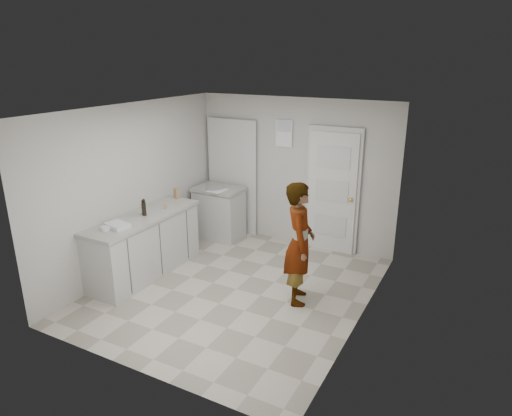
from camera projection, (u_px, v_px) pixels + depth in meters
The scene contains 12 objects.
ground at pixel (236, 289), 6.44m from camera, with size 4.00×4.00×0.00m, color gray.
room_shell at pixel (284, 185), 7.82m from camera, with size 4.00×4.00×4.00m.
main_counter at pixel (145, 247), 6.78m from camera, with size 0.64×1.96×0.93m.
side_counter at pixel (219, 214), 8.16m from camera, with size 0.84×0.61×0.93m.
person at pixel (299, 243), 5.91m from camera, with size 0.60×0.39×1.64m, color silver.
cake_mix_box at pixel (176, 194), 7.38m from camera, with size 0.10×0.05×0.17m, color olive.
spice_jar at pixel (165, 206), 6.92m from camera, with size 0.05×0.05×0.07m, color tan.
oil_cruet_a at pixel (143, 207), 6.63m from camera, with size 0.06×0.06×0.23m.
oil_cruet_b at pixel (144, 208), 6.59m from camera, with size 0.06×0.06×0.26m.
baking_dish at pixel (118, 226), 6.16m from camera, with size 0.36×0.29×0.06m.
egg_bowl at pixel (106, 228), 6.07m from camera, with size 0.12×0.12×0.05m.
papers at pixel (217, 190), 7.84m from camera, with size 0.25×0.33×0.01m, color white.
Camera 1 is at (2.94, -4.93, 3.15)m, focal length 32.00 mm.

